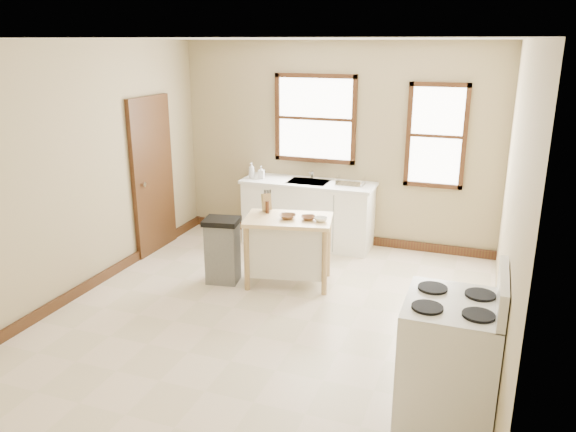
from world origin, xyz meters
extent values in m
plane|color=#F5DEC2|center=(0.00, 0.00, 0.00)|extent=(5.00, 5.00, 0.00)
plane|color=white|center=(0.00, 0.00, 2.80)|extent=(5.00, 5.00, 0.00)
cube|color=tan|center=(0.00, 2.50, 1.40)|extent=(4.50, 0.04, 2.80)
cube|color=tan|center=(-2.25, 0.00, 1.40)|extent=(0.04, 5.00, 2.80)
cube|color=tan|center=(2.25, 0.00, 1.40)|extent=(0.04, 5.00, 2.80)
cube|color=#3A1B10|center=(-2.21, 1.30, 1.05)|extent=(0.06, 0.90, 2.10)
cube|color=#3A1B10|center=(0.00, 2.47, 0.06)|extent=(4.50, 0.04, 0.12)
cube|color=#3A1B10|center=(-2.22, 0.00, 0.06)|extent=(0.04, 5.00, 0.12)
cylinder|color=silver|center=(-0.30, 2.38, 1.03)|extent=(0.03, 0.03, 0.22)
imported|color=#B2B2B2|center=(-1.12, 2.11, 1.03)|extent=(0.10, 0.10, 0.22)
imported|color=#B2B2B2|center=(-0.98, 2.14, 1.01)|extent=(0.10, 0.10, 0.18)
cylinder|color=#422111|center=(-0.40, 0.93, 0.89)|extent=(0.06, 0.06, 0.15)
imported|color=brown|center=(-0.10, 0.81, 0.84)|extent=(0.24, 0.24, 0.05)
imported|color=brown|center=(0.14, 0.86, 0.84)|extent=(0.23, 0.23, 0.04)
imported|color=white|center=(0.29, 0.84, 0.84)|extent=(0.17, 0.17, 0.05)
camera|label=1|loc=(2.02, -5.00, 2.79)|focal=35.00mm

